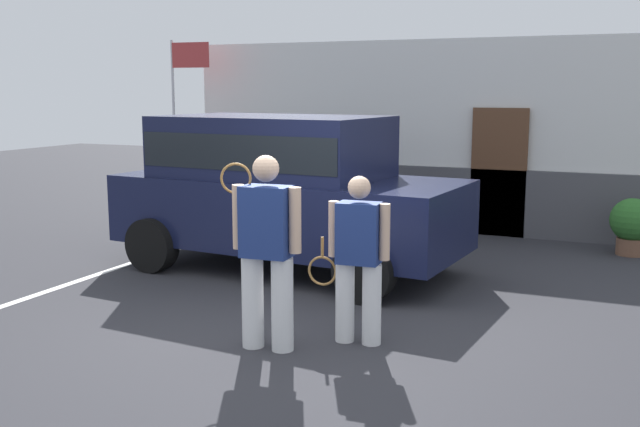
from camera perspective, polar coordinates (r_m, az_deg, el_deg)
ground_plane at (r=7.31m, az=-3.33°, el=-9.62°), size 40.00×40.00×0.00m
parking_stripe_0 at (r=10.29m, az=-16.13°, el=-4.30°), size 0.12×4.40×0.01m
house_frontage at (r=12.85m, az=9.48°, el=5.46°), size 9.31×0.40×3.22m
parked_suv at (r=9.86m, az=-2.96°, el=2.23°), size 4.74×2.46×2.05m
tennis_player_man at (r=6.82m, az=-4.14°, el=-2.76°), size 0.80×0.31×1.81m
tennis_player_woman at (r=7.00m, az=2.94°, el=-3.42°), size 0.86×0.28×1.61m
potted_plant_by_porch at (r=11.71m, az=22.86°, el=-0.72°), size 0.64×0.64×0.84m
flag_pole at (r=14.03m, az=-10.60°, el=8.81°), size 0.80×0.07×3.28m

